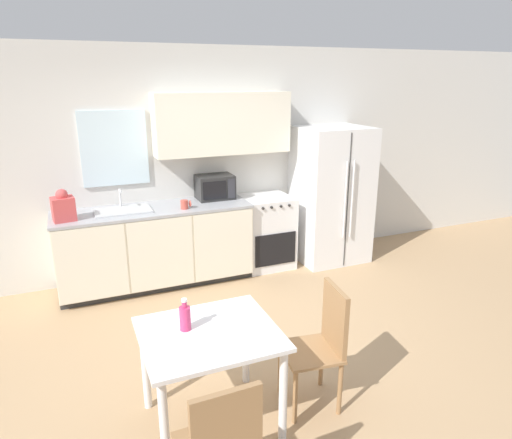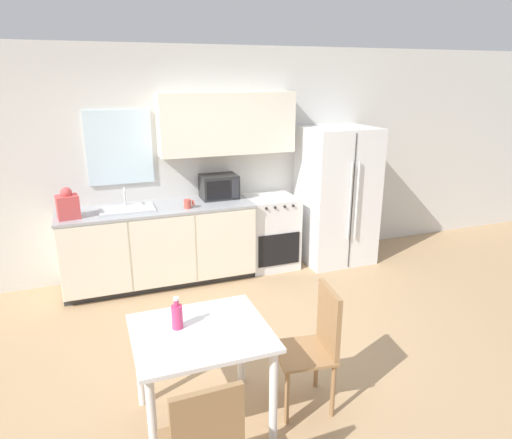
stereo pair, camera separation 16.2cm
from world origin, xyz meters
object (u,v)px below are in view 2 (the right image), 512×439
(dining_table, at_px, (201,347))
(dining_chair_side, at_px, (317,340))
(drink_bottle, at_px, (177,316))
(microwave, at_px, (219,187))
(oven_range, at_px, (270,232))
(refrigerator, at_px, (336,195))
(coffee_mug, at_px, (188,204))

(dining_table, bearing_deg, dining_chair_side, -6.47)
(drink_bottle, bearing_deg, microwave, 67.90)
(oven_range, xyz_separation_m, drink_bottle, (-1.63, -2.36, 0.36))
(oven_range, relative_size, refrigerator, 0.52)
(oven_range, distance_m, microwave, 0.89)
(microwave, xyz_separation_m, coffee_mug, (-0.45, -0.30, -0.09))
(microwave, distance_m, coffee_mug, 0.55)
(dining_chair_side, height_order, drink_bottle, drink_bottle)
(dining_table, bearing_deg, oven_range, 58.63)
(microwave, xyz_separation_m, drink_bottle, (-1.00, -2.47, -0.25))
(refrigerator, relative_size, dining_chair_side, 1.88)
(oven_range, relative_size, microwave, 2.09)
(microwave, relative_size, coffee_mug, 3.76)
(dining_table, height_order, drink_bottle, drink_bottle)
(refrigerator, bearing_deg, dining_chair_side, -122.30)
(microwave, height_order, drink_bottle, microwave)
(oven_range, xyz_separation_m, refrigerator, (0.89, -0.08, 0.42))
(refrigerator, xyz_separation_m, drink_bottle, (-2.52, -2.28, -0.05))
(oven_range, distance_m, dining_table, 2.88)
(oven_range, distance_m, drink_bottle, 2.89)
(oven_range, xyz_separation_m, coffee_mug, (-1.07, -0.19, 0.52))
(dining_chair_side, relative_size, drink_bottle, 4.11)
(oven_range, height_order, dining_chair_side, dining_chair_side)
(microwave, xyz_separation_m, dining_table, (-0.87, -2.56, -0.46))
(coffee_mug, bearing_deg, drink_bottle, -104.38)
(refrigerator, bearing_deg, drink_bottle, -137.89)
(refrigerator, bearing_deg, oven_range, 174.59)
(dining_table, bearing_deg, drink_bottle, 146.22)
(coffee_mug, relative_size, drink_bottle, 0.51)
(microwave, bearing_deg, dining_chair_side, -90.88)
(oven_range, bearing_deg, drink_bottle, -124.63)
(refrigerator, relative_size, microwave, 4.00)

